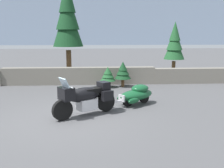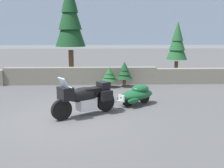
{
  "view_description": "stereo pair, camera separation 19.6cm",
  "coord_description": "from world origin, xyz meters",
  "views": [
    {
      "loc": [
        0.91,
        -8.03,
        2.64
      ],
      "look_at": [
        1.47,
        1.23,
        0.85
      ],
      "focal_mm": 41.7,
      "sensor_mm": 36.0,
      "label": 1
    },
    {
      "loc": [
        1.1,
        -8.04,
        2.64
      ],
      "look_at": [
        1.47,
        1.23,
        0.85
      ],
      "focal_mm": 41.7,
      "sensor_mm": 36.0,
      "label": 2
    }
  ],
  "objects": [
    {
      "name": "ground_plane",
      "position": [
        0.0,
        0.0,
        0.0
      ],
      "size": [
        80.0,
        80.0,
        0.0
      ],
      "primitive_type": "plane",
      "color": "#4C4C4F"
    },
    {
      "name": "stone_guard_wall",
      "position": [
        -0.2,
        5.65,
        0.42
      ],
      "size": [
        24.0,
        0.58,
        0.9
      ],
      "color": "slate",
      "rests_on": "ground"
    },
    {
      "name": "distant_ridgeline",
      "position": [
        0.0,
        95.63,
        8.0
      ],
      "size": [
        240.0,
        80.0,
        16.0
      ],
      "primitive_type": "cube",
      "color": "#8C9EB7",
      "rests_on": "ground"
    },
    {
      "name": "touring_motorcycle",
      "position": [
        0.53,
        0.21,
        0.62
      ],
      "size": [
        2.01,
        1.49,
        1.33
      ],
      "color": "black",
      "rests_on": "ground"
    },
    {
      "name": "car_shaped_trailer",
      "position": [
        2.41,
        1.44,
        0.41
      ],
      "size": [
        2.04,
        1.51,
        0.76
      ],
      "color": "black",
      "rests_on": "ground"
    },
    {
      "name": "pine_tree_tall",
      "position": [
        -0.73,
        7.63,
        3.67
      ],
      "size": [
        1.77,
        1.77,
        5.86
      ],
      "color": "brown",
      "rests_on": "ground"
    },
    {
      "name": "pine_tree_secondary",
      "position": [
        5.71,
        7.79,
        2.12
      ],
      "size": [
        1.26,
        1.26,
        3.39
      ],
      "color": "brown",
      "rests_on": "ground"
    },
    {
      "name": "pine_sapling_near",
      "position": [
        1.48,
        4.76,
        0.65
      ],
      "size": [
        0.77,
        0.77,
        1.04
      ],
      "color": "brown",
      "rests_on": "ground"
    },
    {
      "name": "pine_sapling_farther",
      "position": [
        2.24,
        4.88,
        0.8
      ],
      "size": [
        0.82,
        0.82,
        1.28
      ],
      "color": "brown",
      "rests_on": "ground"
    }
  ]
}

